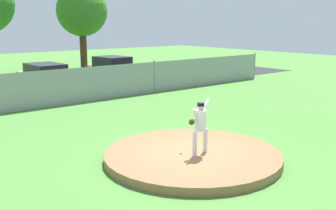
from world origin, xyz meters
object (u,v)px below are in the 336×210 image
object	(u,v)px
baseball	(181,153)
traffic_cone_orange	(110,88)
parked_car_burgundy	(112,71)
parked_car_champagne	(46,78)
pitcher_youth	(200,123)

from	to	relation	value
baseball	traffic_cone_orange	xyz separation A→B (m)	(4.51, 11.43, -0.02)
traffic_cone_orange	parked_car_burgundy	bearing A→B (deg)	56.32
parked_car_burgundy	parked_car_champagne	bearing A→B (deg)	-177.09
parked_car_champagne	baseball	bearing A→B (deg)	-96.96
pitcher_youth	traffic_cone_orange	world-z (taller)	pitcher_youth
parked_car_burgundy	traffic_cone_orange	bearing A→B (deg)	-123.68
traffic_cone_orange	pitcher_youth	bearing A→B (deg)	-109.12
baseball	parked_car_burgundy	distance (m)	15.73
pitcher_youth	traffic_cone_orange	bearing A→B (deg)	70.88
pitcher_youth	parked_car_burgundy	bearing A→B (deg)	67.71
parked_car_burgundy	parked_car_champagne	distance (m)	4.74
parked_car_burgundy	parked_car_champagne	size ratio (longest dim) A/B	0.91
pitcher_youth	traffic_cone_orange	xyz separation A→B (m)	(4.08, 11.78, -0.93)
parked_car_burgundy	parked_car_champagne	world-z (taller)	parked_car_burgundy
pitcher_youth	baseball	bearing A→B (deg)	140.35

